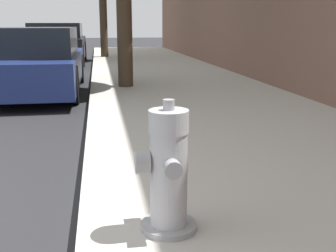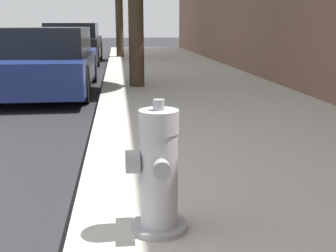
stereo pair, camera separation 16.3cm
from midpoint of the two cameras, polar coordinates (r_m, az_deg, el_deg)
The scene contains 3 objects.
fire_hydrant at distance 2.46m, azimuth 0.55°, elevation -6.34°, with size 0.36×0.36×0.79m.
parked_car_near at distance 8.67m, azimuth -15.73°, elevation 8.47°, with size 1.82×4.39×1.27m.
parked_car_mid at distance 14.95m, azimuth -12.35°, elevation 10.83°, with size 1.80×4.05×1.36m.
Camera 2 is at (2.41, -2.39, 1.33)m, focal length 45.00 mm.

